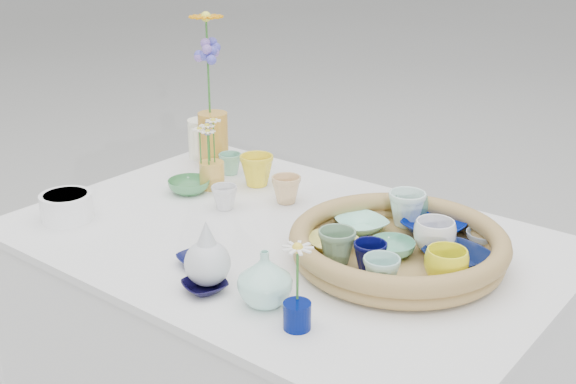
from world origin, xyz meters
The scene contains 32 objects.
wicker_tray centered at (0.28, 0.05, 0.80)m, with size 0.47×0.47×0.08m, color olive, non-canonical shape.
tray_ceramic_0 centered at (0.29, 0.19, 0.80)m, with size 0.13×0.13×0.03m, color #001170.
tray_ceramic_1 centered at (0.40, 0.08, 0.80)m, with size 0.13×0.13×0.03m, color #07113A.
tray_ceramic_2 centered at (0.41, 0.01, 0.82)m, with size 0.09×0.09×0.07m, color yellow.
tray_ceramic_3 centered at (0.27, 0.04, 0.80)m, with size 0.10×0.10×0.03m, color #5EA686.
tray_ceramic_4 centered at (0.20, -0.06, 0.82)m, with size 0.08×0.08×0.07m, color slate.
tray_ceramic_5 centered at (0.15, 0.11, 0.80)m, with size 0.11×0.11×0.03m, color #97E8CA.
tray_ceramic_6 centered at (0.21, 0.20, 0.82)m, with size 0.09×0.09×0.08m, color white.
tray_ceramic_7 centered at (0.33, 0.11, 0.82)m, with size 0.09×0.09×0.07m, color white.
tray_ceramic_8 centered at (0.40, 0.22, 0.80)m, with size 0.08×0.08×0.03m, color #A3BDE5.
tray_ceramic_9 centered at (0.27, -0.05, 0.82)m, with size 0.07×0.07×0.07m, color #06073B.
tray_ceramic_10 centered at (0.15, -0.02, 0.80)m, with size 0.11×0.11×0.03m, color #E5D963.
tray_ceramic_11 centered at (0.33, -0.10, 0.82)m, with size 0.07×0.07×0.07m, color #9ACABF.
tray_ceramic_12 centered at (0.21, 0.23, 0.82)m, with size 0.08×0.08×0.07m, color #497E61.
loose_ceramic_0 centered at (-0.27, 0.22, 0.81)m, with size 0.09×0.09×0.09m, color yellow.
loose_ceramic_1 centered at (-0.12, 0.17, 0.80)m, with size 0.08×0.08×0.07m, color #DAB279.
loose_ceramic_2 centered at (-0.38, 0.06, 0.78)m, with size 0.11×0.11×0.04m, color #438950.
loose_ceramic_3 centered at (-0.22, 0.04, 0.80)m, with size 0.07×0.07×0.06m, color silver.
loose_ceramic_4 centered at (-0.05, -0.23, 0.78)m, with size 0.09×0.09×0.02m, color #0D1040.
loose_ceramic_5 centered at (-0.39, 0.24, 0.80)m, with size 0.07×0.07×0.06m, color #72B495.
loose_ceramic_6 centered at (0.04, -0.30, 0.78)m, with size 0.09×0.09×0.02m, color black.
fluted_bowl centered at (-0.48, -0.25, 0.80)m, with size 0.13×0.13×0.07m, color white, non-canonical shape.
bud_vase_paleblue centered at (0.03, -0.28, 0.84)m, with size 0.09×0.09×0.15m, color silver, non-canonical shape.
bud_vase_seafoam centered at (0.17, -0.26, 0.82)m, with size 0.11×0.11×0.11m, color #AEEEDB.
bud_vase_cobalt centered at (0.27, -0.30, 0.79)m, with size 0.05×0.05×0.05m, color #000C55.
single_daisy centered at (0.26, -0.28, 0.87)m, with size 0.07×0.07×0.12m, color white, non-canonical shape.
tall_vase_yellow centered at (-0.47, 0.26, 0.85)m, with size 0.09×0.09×0.16m, color gold.
gerbera centered at (-0.49, 0.26, 1.07)m, with size 0.11×0.11×0.29m, color orange, non-canonical shape.
hydrangea centered at (-0.48, 0.26, 1.02)m, with size 0.07×0.07×0.25m, color #8161BE, non-canonical shape.
white_pitcher centered at (-0.56, 0.30, 0.82)m, with size 0.13×0.09×0.12m, color white, non-canonical shape.
daisy_cup centered at (-0.35, 0.13, 0.80)m, with size 0.07×0.07×0.07m, color gold.
daisy_posy centered at (-0.36, 0.12, 0.90)m, with size 0.07×0.07×0.13m, color white, non-canonical shape.
Camera 1 is at (0.97, -1.20, 1.48)m, focal length 45.00 mm.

